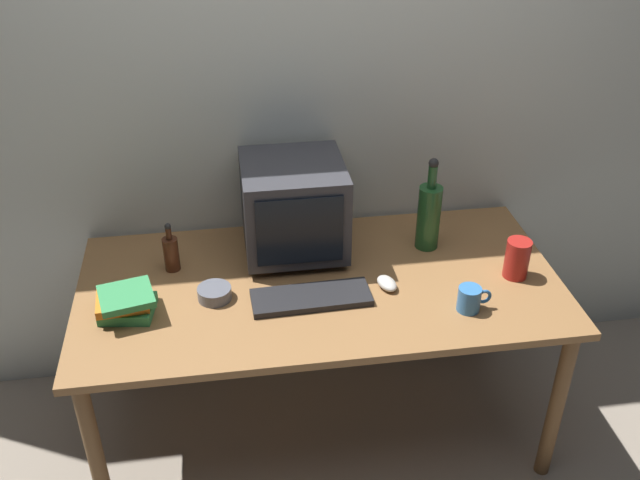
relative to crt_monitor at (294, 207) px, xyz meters
The scene contains 12 objects.
ground_plane 0.95m from the crt_monitor, 73.47° to the right, with size 6.00×6.00×0.00m, color gray.
back_wall 0.43m from the crt_monitor, 75.90° to the left, with size 4.00×0.08×2.50m, color beige.
desk 0.36m from the crt_monitor, 73.47° to the right, with size 1.76×0.87×0.72m.
crt_monitor is the anchor object (origin of this frame).
keyboard 0.38m from the crt_monitor, 86.68° to the right, with size 0.42×0.15×0.02m, color black.
computer_mouse 0.46m from the crt_monitor, 44.67° to the right, with size 0.06×0.10×0.04m, color beige.
bottle_tall 0.52m from the crt_monitor, ahead, with size 0.09×0.09×0.38m.
bottle_short 0.49m from the crt_monitor, behind, with size 0.06×0.06×0.20m.
book_stack 0.71m from the crt_monitor, 152.77° to the right, with size 0.21×0.20×0.09m.
mug 0.74m from the crt_monitor, 40.18° to the right, with size 0.12×0.08×0.09m.
cd_spindle 0.45m from the crt_monitor, 139.31° to the right, with size 0.12×0.12×0.04m, color #595B66.
metal_canister 0.85m from the crt_monitor, 20.60° to the right, with size 0.09×0.09×0.15m, color #A51E19.
Camera 1 is at (-0.32, -2.11, 2.25)m, focal length 40.08 mm.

